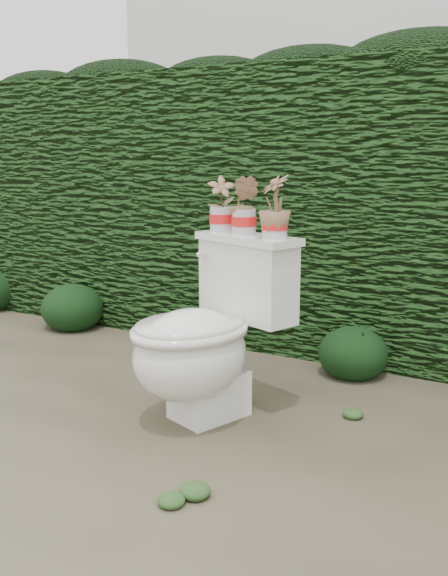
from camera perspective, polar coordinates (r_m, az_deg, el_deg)
The scene contains 9 objects.
ground at distance 2.77m, azimuth -5.24°, elevation -12.05°, with size 60.00×60.00×0.00m, color #6A6249.
hedge at distance 3.97m, azimuth 7.84°, elevation 7.09°, with size 8.00×1.00×1.60m, color #254E1A.
toilet at distance 2.72m, azimuth -1.68°, elevation -4.51°, with size 0.66×0.79×0.78m.
potted_plant_left at distance 2.90m, azimuth -0.23°, elevation 7.35°, with size 0.12×0.08×0.23m, color #367E27.
potted_plant_center at distance 2.79m, azimuth 1.79°, elevation 7.22°, with size 0.13×0.11×0.24m, color #367E27.
potted_plant_right at distance 2.65m, azimuth 4.55°, elevation 7.04°, with size 0.14×0.14×0.25m, color #367E27.
liriope_clump_1 at distance 4.30m, azimuth -13.34°, elevation -1.38°, with size 0.40×0.40×0.32m, color #143412.
liriope_clump_2 at distance 3.83m, azimuth -3.04°, elevation -3.14°, with size 0.33×0.33×0.26m, color #143412.
liriope_clump_3 at distance 3.37m, azimuth 11.42°, elevation -5.29°, with size 0.35×0.35×0.28m, color #143412.
Camera 1 is at (1.45, -2.08, 1.12)m, focal length 40.00 mm.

